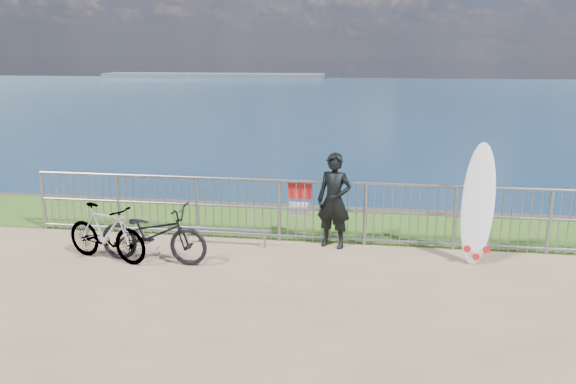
% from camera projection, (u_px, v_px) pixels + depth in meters
% --- Properties ---
extents(grass_strip, '(120.00, 120.00, 0.00)m').
position_uv_depth(grass_strip, '(314.00, 223.00, 10.98)').
color(grass_strip, '#2E5818').
rests_on(grass_strip, ground).
extents(seascape, '(260.00, 260.00, 5.00)m').
position_uv_depth(seascape, '(214.00, 78.00, 157.21)').
color(seascape, brown).
rests_on(seascape, ground).
extents(railing, '(10.06, 0.10, 1.13)m').
position_uv_depth(railing, '(308.00, 210.00, 9.78)').
color(railing, gray).
rests_on(railing, ground).
extents(surfer, '(0.68, 0.54, 1.63)m').
position_uv_depth(surfer, '(334.00, 201.00, 9.50)').
color(surfer, black).
rests_on(surfer, ground).
extents(surfboard, '(0.60, 0.56, 1.92)m').
position_uv_depth(surfboard, '(478.00, 208.00, 8.81)').
color(surfboard, white).
rests_on(surfboard, ground).
extents(bicycle_near, '(1.84, 0.75, 0.95)m').
position_uv_depth(bicycle_near, '(153.00, 234.00, 8.87)').
color(bicycle_near, black).
rests_on(bicycle_near, ground).
extents(bicycle_far, '(1.61, 0.86, 0.93)m').
position_uv_depth(bicycle_far, '(106.00, 233.00, 8.95)').
color(bicycle_far, black).
rests_on(bicycle_far, ground).
extents(bike_rack, '(1.59, 0.05, 0.33)m').
position_uv_depth(bike_rack, '(225.00, 231.00, 9.65)').
color(bike_rack, gray).
rests_on(bike_rack, ground).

